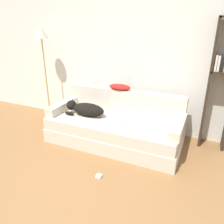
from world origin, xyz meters
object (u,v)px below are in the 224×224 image
at_px(couch, 114,130).
at_px(floor_lamp, 42,45).
at_px(throw_pillow, 120,87).
at_px(power_adapter, 99,176).
at_px(dog, 85,109).
at_px(bookshelf, 222,81).
at_px(laptop, 118,121).

relative_size(couch, floor_lamp, 1.19).
height_order(throw_pillow, power_adapter, throw_pillow).
bearing_deg(throw_pillow, dog, -131.68).
height_order(dog, power_adapter, dog).
bearing_deg(dog, couch, 6.72).
bearing_deg(couch, power_adapter, -78.39).
bearing_deg(couch, bookshelf, 20.20).
height_order(dog, throw_pillow, throw_pillow).
height_order(dog, floor_lamp, floor_lamp).
distance_m(couch, power_adapter, 0.94).
bearing_deg(bookshelf, floor_lamp, -176.66).
distance_m(couch, dog, 0.58).
xyz_separation_m(couch, laptop, (0.10, -0.09, 0.21)).
bearing_deg(couch, throw_pillow, 101.43).
relative_size(laptop, power_adapter, 4.35).
bearing_deg(dog, power_adapter, -51.42).
height_order(couch, bookshelf, bookshelf).
bearing_deg(bookshelf, couch, -159.80).
relative_size(dog, power_adapter, 9.84).
bearing_deg(bookshelf, power_adapter, -130.93).
bearing_deg(floor_lamp, dog, -20.36).
xyz_separation_m(dog, laptop, (0.59, -0.03, -0.10)).
distance_m(bookshelf, power_adapter, 2.14).
distance_m(dog, laptop, 0.60).
bearing_deg(throw_pillow, power_adapter, -78.45).
bearing_deg(power_adapter, floor_lamp, 144.71).
bearing_deg(laptop, power_adapter, -84.65).
distance_m(couch, throw_pillow, 0.73).
bearing_deg(power_adapter, bookshelf, 49.07).
height_order(laptop, throw_pillow, throw_pillow).
relative_size(throw_pillow, floor_lamp, 0.21).
xyz_separation_m(dog, floor_lamp, (-1.09, 0.40, 0.93)).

